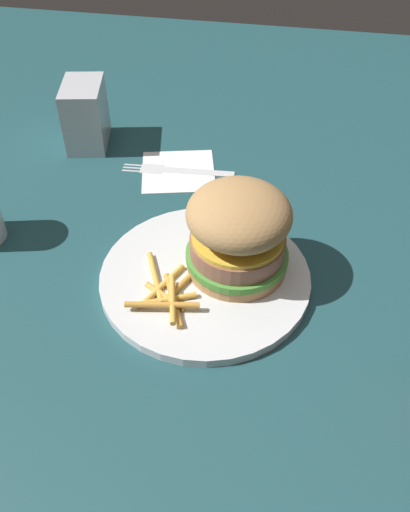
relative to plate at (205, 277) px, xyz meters
The scene contains 7 objects.
ground_plane 0.03m from the plate, 55.92° to the right, with size 1.60×1.60×0.00m, color #1E474C.
plate is the anchor object (origin of this frame).
sandwich 0.08m from the plate, 149.83° to the right, with size 0.12×0.12×0.11m.
fries_pile 0.06m from the plate, 50.10° to the left, with size 0.08×0.11×0.01m.
napkin 0.24m from the plate, 69.53° to the right, with size 0.11×0.11×0.00m, color white.
fork 0.24m from the plate, 69.16° to the right, with size 0.17×0.03×0.00m.
napkin_dispenser 0.37m from the plate, 48.49° to the right, with size 0.09×0.06×0.10m, color #B7BABF.
Camera 1 is at (-0.10, 0.48, 0.49)m, focal length 38.44 mm.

